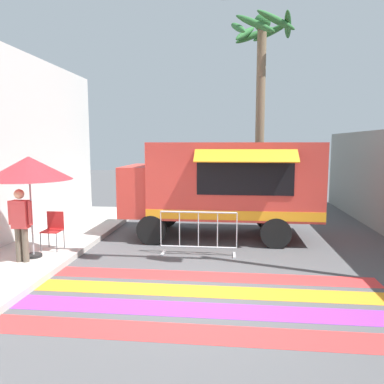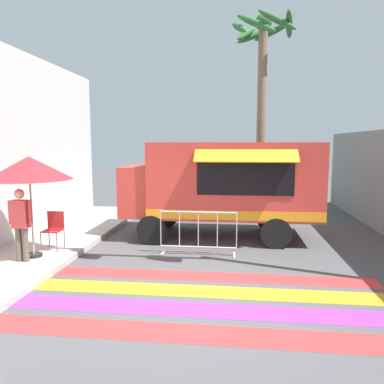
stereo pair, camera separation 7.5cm
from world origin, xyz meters
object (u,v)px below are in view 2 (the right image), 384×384
Objects in this scene: food_truck at (220,182)px; patio_umbrella at (29,168)px; folding_chair at (54,226)px; barricade_front at (198,234)px; palm_tree at (262,72)px; traffic_signal_pole at (346,21)px; vendor_person at (21,221)px.

food_truck is 4.94m from patio_umbrella.
food_truck reaches higher than folding_chair.
palm_tree is (1.76, 5.59, 4.70)m from barricade_front.
traffic_signal_pole reaches higher than patio_umbrella.
patio_umbrella is at bearing 175.82° from traffic_signal_pole.
barricade_front is at bearing -2.30° from folding_chair.
vendor_person is (-6.38, 0.12, -3.75)m from traffic_signal_pole.
palm_tree is at bearing 50.99° from patio_umbrella.
food_truck is 5.19m from vendor_person.
traffic_signal_pole reaches higher than folding_chair.
folding_chair is (-6.17, 1.14, -4.09)m from traffic_signal_pole.
patio_umbrella is at bearing -164.32° from barricade_front.
traffic_signal_pole is 7.40m from vendor_person.
palm_tree is at bearing 72.48° from barricade_front.
vendor_person is 0.22× the size of palm_tree.
barricade_front is at bearing 151.86° from traffic_signal_pole.
traffic_signal_pole is 5.27m from barricade_front.
patio_umbrella is 9.04m from palm_tree.
food_truck is at bearing 35.46° from patio_umbrella.
patio_umbrella reaches higher than folding_chair.
patio_umbrella is at bearing -129.01° from palm_tree.
folding_chair is 0.57× the size of vendor_person.
barricade_front reaches higher than folding_chair.
food_truck is 5.15m from traffic_signal_pole.
traffic_signal_pole reaches higher than vendor_person.
food_truck is 6.01× the size of folding_chair.
patio_umbrella is 2.51× the size of folding_chair.
barricade_front is at bearing 36.52° from vendor_person.
palm_tree is at bearing 68.27° from vendor_person.
vendor_person is at bearing -141.77° from food_truck.
food_truck is at bearing 125.09° from traffic_signal_pole.
food_truck reaches higher than vendor_person.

